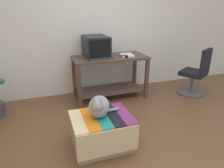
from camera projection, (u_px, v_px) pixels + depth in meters
name	position (u px, v px, depth m)	size (l,w,h in m)	color
ground_plane	(140.00, 152.00, 2.37)	(14.00, 14.00, 0.00)	brown
back_wall	(94.00, 23.00, 3.72)	(8.00, 0.10, 2.60)	silver
desk	(110.00, 70.00, 3.65)	(1.30, 0.60, 0.77)	#4C382D
tv_monitor	(96.00, 47.00, 3.51)	(0.41, 0.53, 0.35)	black
keyboard	(101.00, 59.00, 3.37)	(0.40, 0.15, 0.02)	#333338
book	(127.00, 55.00, 3.61)	(0.22, 0.26, 0.03)	white
ottoman_with_blanket	(102.00, 132.00, 2.40)	(0.69, 0.55, 0.40)	tan
cat	(99.00, 106.00, 2.30)	(0.43, 0.39, 0.29)	gray
office_chair	(196.00, 75.00, 3.82)	(0.57, 0.57, 0.89)	#4C4C51
stapler	(125.00, 56.00, 3.49)	(0.04, 0.11, 0.04)	black
pen	(126.00, 55.00, 3.63)	(0.01, 0.01, 0.14)	#2351B2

